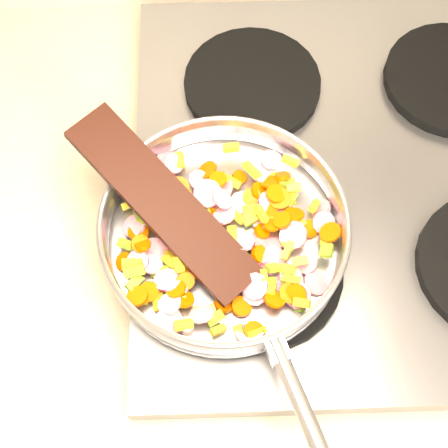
{
  "coord_description": "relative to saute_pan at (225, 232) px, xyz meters",
  "views": [
    {
      "loc": [
        -0.9,
        1.26,
        1.65
      ],
      "look_at": [
        -0.89,
        1.57,
        1.0
      ],
      "focal_mm": 50.0,
      "sensor_mm": 36.0,
      "label": 1
    }
  ],
  "objects": [
    {
      "name": "cooktop",
      "position": [
        0.19,
        0.1,
        -0.06
      ],
      "size": [
        0.6,
        0.6,
        0.04
      ],
      "primitive_type": "cube",
      "color": "#939399",
      "rests_on": "counter_top"
    },
    {
      "name": "grate_fl",
      "position": [
        0.05,
        -0.04,
        -0.04
      ],
      "size": [
        0.19,
        0.19,
        0.02
      ],
      "primitive_type": "cylinder",
      "color": "black",
      "rests_on": "cooktop"
    },
    {
      "name": "grate_bl",
      "position": [
        0.05,
        0.24,
        -0.04
      ],
      "size": [
        0.19,
        0.19,
        0.02
      ],
      "primitive_type": "cylinder",
      "color": "black",
      "rests_on": "cooktop"
    },
    {
      "name": "saute_pan",
      "position": [
        0.0,
        0.0,
        0.0
      ],
      "size": [
        0.33,
        0.48,
        0.05
      ],
      "rotation": [
        0.0,
        0.0,
        0.34
      ],
      "color": "#9E9EA5",
      "rests_on": "grate_fl"
    },
    {
      "name": "vegetable_heap",
      "position": [
        0.0,
        -0.0,
        -0.01
      ],
      "size": [
        0.27,
        0.27,
        0.05
      ],
      "color": "#C7133E",
      "rests_on": "saute_pan"
    },
    {
      "name": "wooden_spatula",
      "position": [
        -0.07,
        0.03,
        0.02
      ],
      "size": [
        0.23,
        0.24,
        0.07
      ],
      "primitive_type": "cube",
      "rotation": [
        0.0,
        -0.21,
        2.31
      ],
      "color": "black",
      "rests_on": "saute_pan"
    }
  ]
}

